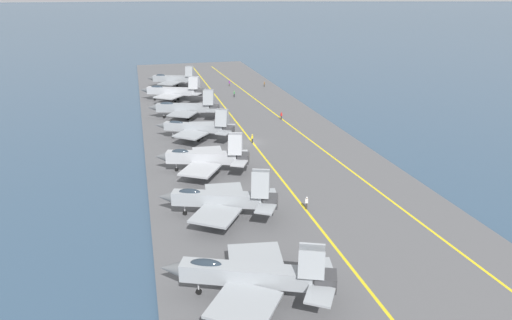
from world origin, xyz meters
name	(u,v)px	position (x,y,z in m)	size (l,w,h in m)	color
ground_plane	(252,144)	(0.00, 0.00, 0.00)	(2000.00, 2000.00, 0.00)	#334C66
carrier_deck	(252,143)	(0.00, 0.00, 0.20)	(203.56, 40.71, 0.40)	#565659
deck_stripe_foul_line	(307,138)	(0.00, -11.20, 0.40)	(183.21, 0.36, 0.01)	yellow
deck_stripe_centerline	(252,142)	(0.00, 0.00, 0.40)	(183.21, 0.36, 0.01)	yellow
parked_jet_second	(249,275)	(-45.89, 11.75, 3.10)	(13.76, 16.86, 6.20)	#93999E
parked_jet_third	(220,199)	(-28.63, 11.44, 2.94)	(12.98, 15.79, 6.69)	#93999E
parked_jet_fourth	(204,157)	(-12.73, 11.22, 2.88)	(14.12, 15.44, 6.58)	#A8AAAF
parked_jet_fifth	(196,127)	(4.20, 10.19, 2.91)	(12.17, 15.85, 6.40)	#93999E
parked_jet_sixth	(185,108)	(20.34, 10.67, 2.95)	(12.44, 16.44, 6.70)	gray
parked_jet_seventh	(173,91)	(38.13, 11.85, 3.10)	(13.66, 17.30, 6.66)	#A8AAAF
parked_jet_eighth	(173,79)	(55.73, 10.29, 3.05)	(14.04, 15.27, 6.44)	gray
crew_green_vest	(234,93)	(38.99, -4.68, 1.36)	(0.43, 0.34, 1.75)	#232328
crew_yellow_vest	(252,138)	(-0.60, 0.15, 1.39)	(0.46, 0.42, 1.79)	#232328
crew_brown_vest	(264,84)	(50.06, -16.28, 1.30)	(0.40, 0.46, 1.64)	#383328
crew_purple_vest	(230,83)	(53.54, -6.30, 1.40)	(0.38, 0.45, 1.82)	#4C473D
crew_red_vest	(281,115)	(14.06, -10.28, 1.35)	(0.27, 0.39, 1.72)	#232328
crew_white_vest	(307,202)	(-29.39, -0.17, 1.40)	(0.40, 0.45, 1.82)	#383328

